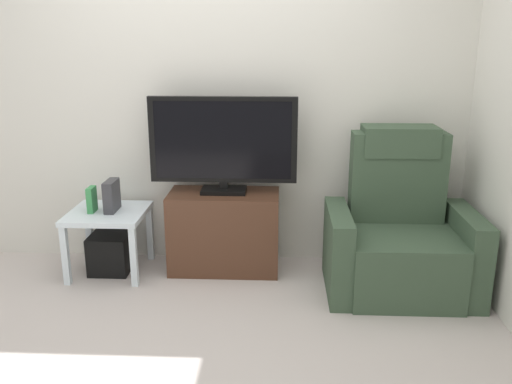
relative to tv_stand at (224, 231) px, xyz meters
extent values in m
plane|color=#BCB2AD|center=(-0.09, -0.87, -0.29)|extent=(6.40, 6.40, 0.00)
cube|color=silver|center=(-0.09, 0.26, 1.01)|extent=(6.40, 0.06, 2.60)
cube|color=#4C2D1E|center=(0.00, 0.00, 0.00)|extent=(0.79, 0.40, 0.58)
cube|color=black|center=(0.00, -0.19, 0.12)|extent=(0.73, 0.02, 0.02)
cube|color=black|center=(0.00, -0.14, 0.15)|extent=(0.34, 0.11, 0.04)
cube|color=black|center=(0.00, 0.02, 0.31)|extent=(0.32, 0.20, 0.03)
cube|color=black|center=(0.00, 0.02, 0.35)|extent=(0.06, 0.04, 0.05)
cube|color=black|center=(0.00, 0.02, 0.67)|extent=(1.04, 0.05, 0.61)
cube|color=black|center=(0.00, 0.00, 0.67)|extent=(0.96, 0.01, 0.54)
cube|color=#384C38|center=(1.22, -0.31, -0.08)|extent=(0.70, 0.72, 0.42)
cube|color=#384C38|center=(1.22, -0.04, 0.44)|extent=(0.64, 0.20, 0.62)
cube|color=#384C38|center=(1.22, -0.02, 0.69)|extent=(0.50, 0.26, 0.20)
cube|color=#384C38|center=(0.80, -0.31, -0.01)|extent=(0.14, 0.68, 0.56)
cube|color=#384C38|center=(1.64, -0.31, -0.01)|extent=(0.14, 0.68, 0.56)
cube|color=silver|center=(-0.83, -0.08, 0.15)|extent=(0.54, 0.54, 0.04)
cube|color=silver|center=(-1.07, -0.32, -0.08)|extent=(0.04, 0.04, 0.43)
cube|color=silver|center=(-0.59, -0.32, -0.08)|extent=(0.04, 0.04, 0.43)
cube|color=silver|center=(-1.07, 0.15, -0.08)|extent=(0.04, 0.04, 0.43)
cube|color=silver|center=(-0.59, 0.15, -0.08)|extent=(0.04, 0.04, 0.43)
cube|color=black|center=(-0.83, -0.08, -0.15)|extent=(0.28, 0.28, 0.28)
cube|color=#388C4C|center=(-0.93, -0.10, 0.26)|extent=(0.04, 0.12, 0.18)
cube|color=#333338|center=(-0.79, -0.07, 0.28)|extent=(0.07, 0.20, 0.22)
camera|label=1|loc=(0.41, -3.71, 1.36)|focal=37.92mm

